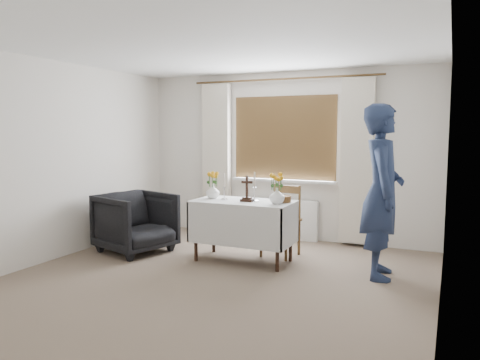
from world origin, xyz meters
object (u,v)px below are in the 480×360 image
Objects in this scene: armchair at (136,222)px; flower_vase_left at (213,191)px; wooden_chair at (280,221)px; flower_vase_right at (277,196)px; wooden_cross at (247,189)px; person at (382,191)px; altar_table at (243,231)px.

armchair is 4.85× the size of flower_vase_left.
flower_vase_right is (0.12, -0.48, 0.40)m from wooden_chair.
flower_vase_left is at bearing -144.04° from wooden_chair.
armchair is 2.77× the size of wooden_cross.
flower_vase_right is at bearing -66.49° from wooden_chair.
flower_vase_left is (-0.51, 0.06, -0.07)m from wooden_cross.
person is 1.58m from wooden_cross.
person is 10.56× the size of flower_vase_left.
flower_vase_left is (-2.09, -0.03, -0.11)m from person.
flower_vase_right is at bearing 86.08° from person.
flower_vase_left is 0.91m from flower_vase_right.
armchair is (-1.50, -0.18, 0.02)m from altar_table.
wooden_cross reaches higher than wooden_chair.
flower_vase_left is (1.05, 0.22, 0.45)m from armchair.
altar_table is at bearing -4.69° from flower_vase_left.
person is 10.06× the size of flower_vase_right.
wooden_chair is at bearing 54.62° from wooden_cross.
person reaches higher than wooden_chair.
wooden_cross is 0.40m from flower_vase_right.
altar_table is at bearing 153.66° from wooden_cross.
person is (1.31, -0.37, 0.50)m from wooden_chair.
altar_table is at bearing -66.37° from armchair.
wooden_chair is at bearing 104.46° from flower_vase_right.
wooden_chair is at bearing 52.11° from altar_table.
person is at bearing -1.12° from wooden_cross.
armchair is 3.20m from person.
flower_vase_right reaches higher than flower_vase_left.
altar_table is at bearing -118.84° from wooden_chair.
flower_vase_right reaches higher than wooden_chair.
person is at bearing -6.54° from wooden_chair.
wooden_cross is at bearing -21.89° from altar_table.
wooden_chair reaches higher than armchair.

